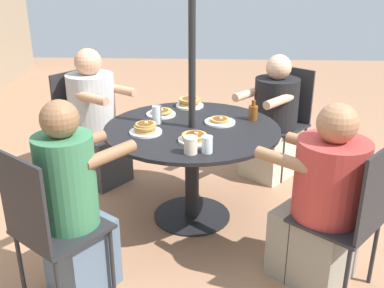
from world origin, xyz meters
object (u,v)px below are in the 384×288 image
patio_chair_west (82,119)px  pancake_plate_d (195,138)px  diner_south (273,123)px  syrup_bottle (253,112)px  coffee_cup (191,145)px  drinking_glass_b (207,145)px  diner_east (322,205)px  patio_chair_south (285,114)px  diner_north (74,207)px  pancake_plate_a (220,121)px  patio_chair_east (353,212)px  patio_chair_north (46,223)px  pancake_plate_c (190,103)px  pancake_plate_e (161,113)px  drinking_glass_a (157,115)px  diner_west (96,124)px  patio_table (192,145)px  pancake_plate_b (145,129)px

patio_chair_west → pancake_plate_d: (-0.95, -1.02, 0.21)m
diner_south → syrup_bottle: 0.70m
coffee_cup → drinking_glass_b: bearing=-80.1°
diner_east → patio_chair_south: 1.57m
diner_north → pancake_plate_a: 1.23m
patio_chair_east → pancake_plate_a: patio_chair_east is taller
coffee_cup → drinking_glass_b: coffee_cup is taller
patio_chair_north → pancake_plate_a: (1.06, -0.90, 0.21)m
pancake_plate_c → pancake_plate_e: size_ratio=1.00×
diner_south → patio_chair_west: (-0.09, 1.65, 0.04)m
diner_south → drinking_glass_a: diner_south is taller
diner_north → drinking_glass_a: 0.99m
diner_west → pancake_plate_a: (-0.49, -1.03, 0.21)m
patio_chair_south → pancake_plate_c: (-0.43, 0.82, 0.22)m
pancake_plate_a → syrup_bottle: (0.09, -0.24, 0.04)m
diner_north → pancake_plate_a: bearing=85.2°
patio_chair_north → diner_east: diner_east is taller
drinking_glass_a → drinking_glass_b: size_ratio=1.25×
patio_chair_west → pancake_plate_a: (-0.59, -1.18, 0.21)m
diner_south → coffee_cup: 1.43m
pancake_plate_c → drinking_glass_a: (-0.41, 0.21, 0.03)m
diner_west → syrup_bottle: bearing=107.2°
diner_south → drinking_glass_a: bearing=78.2°
syrup_bottle → coffee_cup: bearing=147.1°
pancake_plate_a → diner_south: bearing=-34.6°
pancake_plate_a → drinking_glass_a: (-0.03, 0.45, 0.05)m
patio_table → pancake_plate_b: 0.37m
diner_north → patio_chair_east: diner_north is taller
patio_chair_west → pancake_plate_c: patio_chair_west is taller
diner_west → drinking_glass_a: diner_west is taller
diner_south → pancake_plate_d: (-1.04, 0.63, 0.25)m
diner_south → pancake_plate_e: bearing=70.6°
patio_table → pancake_plate_d: size_ratio=5.61×
patio_chair_east → diner_west: size_ratio=0.81×
patio_chair_south → pancake_plate_e: (-0.66, 1.02, 0.21)m
diner_west → patio_chair_east: bearing=86.7°
patio_chair_north → pancake_plate_b: bearing=100.2°
patio_chair_north → drinking_glass_b: patio_chair_north is taller
diner_west → pancake_plate_b: size_ratio=5.24×
diner_west → diner_east: bearing=87.0°
diner_north → diner_west: bearing=135.7°
pancake_plate_b → diner_north: bearing=156.4°
diner_south → pancake_plate_d: size_ratio=4.91×
patio_chair_east → patio_chair_south: bearing=45.0°
patio_chair_east → syrup_bottle: 1.10m
patio_chair_east → syrup_bottle: (0.96, 0.48, 0.25)m
patio_chair_west → syrup_bottle: bearing=105.2°
patio_chair_north → drinking_glass_b: 1.00m
pancake_plate_e → diner_east: bearing=-131.9°
diner_north → pancake_plate_c: size_ratio=5.24×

